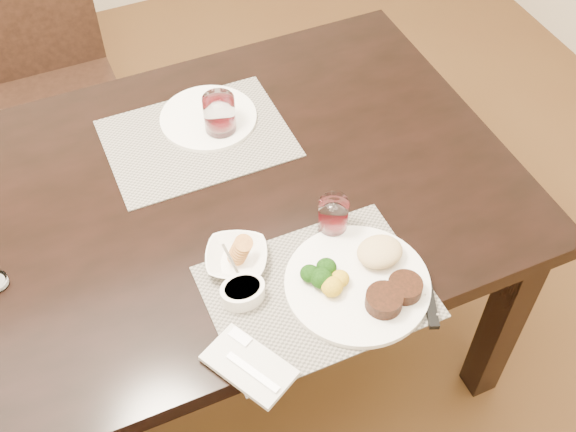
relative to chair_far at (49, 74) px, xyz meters
name	(u,v)px	position (x,y,z in m)	size (l,w,h in m)	color
ground_plane	(151,377)	(0.00, -0.93, -0.50)	(4.50, 4.50, 0.00)	#4F3019
dining_table	(111,246)	(0.00, -0.93, 0.16)	(2.00, 1.00, 0.75)	black
chair_far	(49,74)	(0.00, 0.00, 0.00)	(0.42, 0.42, 0.90)	black
placemat_near	(317,292)	(0.37, -1.30, 0.25)	(0.46, 0.34, 0.00)	gray
placemat_far	(197,138)	(0.29, -0.75, 0.25)	(0.46, 0.34, 0.00)	gray
dinner_plate	(365,280)	(0.47, -1.33, 0.27)	(0.31, 0.31, 0.06)	white
napkin_fork	(249,365)	(0.17, -1.41, 0.26)	(0.17, 0.20, 0.02)	silver
steak_knife	(424,296)	(0.57, -1.41, 0.26)	(0.07, 0.24, 0.01)	silver
cracker_bowl	(237,257)	(0.24, -1.16, 0.27)	(0.18, 0.18, 0.06)	white
sauce_ramekin	(243,292)	(0.22, -1.26, 0.27)	(0.10, 0.15, 0.08)	white
wine_glass_near	(333,218)	(0.47, -1.16, 0.29)	(0.07, 0.07, 0.09)	silver
far_plate	(208,118)	(0.34, -0.70, 0.26)	(0.25, 0.25, 0.01)	white
wine_glass_far	(220,117)	(0.35, -0.75, 0.30)	(0.08, 0.08, 0.11)	silver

